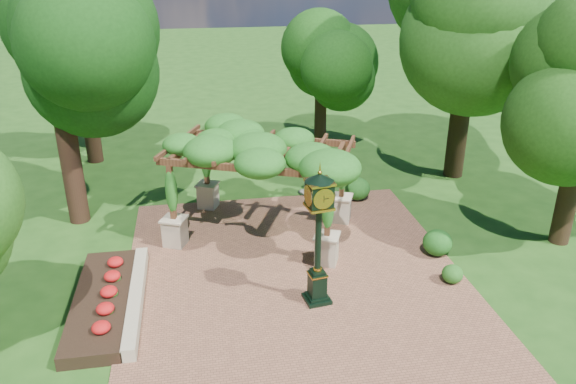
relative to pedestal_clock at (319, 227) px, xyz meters
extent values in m
plane|color=#1E4714|center=(-0.35, 0.23, -2.33)|extent=(120.00, 120.00, 0.00)
cube|color=brown|center=(-0.35, 1.23, -2.31)|extent=(10.00, 12.00, 0.04)
cube|color=#C6B793|center=(-4.95, 0.73, -2.13)|extent=(0.35, 5.00, 0.40)
cube|color=red|center=(-5.85, 0.73, -2.15)|extent=(1.50, 5.00, 0.36)
cube|color=black|center=(0.00, 0.00, -2.24)|extent=(0.78, 0.78, 0.10)
cube|color=black|center=(0.00, 0.00, -1.78)|extent=(0.48, 0.48, 0.77)
cube|color=gold|center=(0.00, 0.00, -1.44)|extent=(0.54, 0.54, 0.03)
cylinder|color=black|center=(0.00, 0.00, -0.34)|extent=(0.19, 0.19, 1.96)
cube|color=black|center=(0.00, 0.00, 0.94)|extent=(0.68, 0.68, 0.60)
cylinder|color=white|center=(0.05, -0.30, 0.94)|extent=(0.51, 0.10, 0.51)
cone|color=black|center=(0.00, 0.00, 1.41)|extent=(0.87, 0.87, 0.21)
sphere|color=gold|center=(0.00, 0.00, 1.54)|extent=(0.12, 0.12, 0.12)
cube|color=#C8B594|center=(-3.92, 3.97, -1.84)|extent=(0.86, 0.86, 0.91)
cube|color=#55321D|center=(-3.92, 3.97, -0.40)|extent=(0.21, 0.21, 1.87)
cube|color=#C8B594|center=(0.74, 1.99, -1.84)|extent=(0.86, 0.86, 0.91)
cube|color=#55321D|center=(0.74, 1.99, -0.40)|extent=(0.21, 0.21, 1.87)
cube|color=#C8B594|center=(-2.73, 6.76, -1.84)|extent=(0.86, 0.86, 0.91)
cube|color=#55321D|center=(-2.73, 6.76, -0.40)|extent=(0.21, 0.21, 1.87)
cube|color=#C8B594|center=(1.93, 4.78, -1.84)|extent=(0.86, 0.86, 0.91)
cube|color=#55321D|center=(1.93, 4.78, -0.40)|extent=(0.21, 0.21, 1.87)
cube|color=#55321D|center=(-1.59, 2.98, 0.62)|extent=(5.46, 2.43, 0.22)
cube|color=#55321D|center=(-0.40, 5.77, 0.62)|extent=(5.46, 2.43, 0.22)
ellipsoid|color=#215D1A|center=(-0.99, 4.38, 0.89)|extent=(6.83, 5.65, 1.01)
cube|color=#9A9991|center=(1.26, 7.44, -2.28)|extent=(0.71, 0.71, 0.10)
cylinder|color=#9A9991|center=(1.26, 7.44, -1.83)|extent=(0.36, 0.36, 0.90)
cylinder|color=#9A9991|center=(1.26, 7.44, -1.36)|extent=(0.67, 0.67, 0.05)
ellipsoid|color=#215819|center=(4.11, 0.24, -2.02)|extent=(0.71, 0.71, 0.56)
ellipsoid|color=#1A5217|center=(4.34, 1.88, -1.88)|extent=(1.15, 1.15, 0.84)
ellipsoid|color=#215E1B|center=(3.05, 6.50, -1.86)|extent=(1.27, 1.27, 0.88)
cylinder|color=#382116|center=(-7.38, 6.46, -0.52)|extent=(0.71, 0.71, 3.64)
ellipsoid|color=#11360D|center=(-7.38, 6.46, 4.17)|extent=(4.38, 4.38, 5.74)
cylinder|color=#311D13|center=(-7.70, 12.82, -0.74)|extent=(0.71, 0.71, 3.19)
ellipsoid|color=#1D5919|center=(-7.70, 12.82, 3.38)|extent=(3.65, 3.65, 5.04)
cylinder|color=#332214|center=(3.10, 13.39, -1.10)|extent=(0.59, 0.59, 2.47)
ellipsoid|color=#164110|center=(3.10, 13.39, 2.09)|extent=(3.84, 3.84, 3.91)
cylinder|color=black|center=(7.91, 8.37, -0.33)|extent=(0.81, 0.81, 4.02)
ellipsoid|color=#245418|center=(7.91, 8.37, 4.85)|extent=(5.73, 5.73, 6.34)
cylinder|color=#362315|center=(8.79, 2.07, -0.80)|extent=(0.64, 0.64, 3.07)
camera|label=1|loc=(-3.02, -12.84, 6.72)|focal=35.00mm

